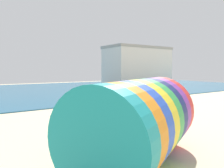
% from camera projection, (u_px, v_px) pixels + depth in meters
% --- Properties ---
extents(sea, '(120.00, 40.00, 0.10)m').
position_uv_depth(sea, '(2.00, 93.00, 38.48)').
color(sea, '#236084').
rests_on(sea, ground).
extents(giant_inflatable_tube, '(7.96, 6.55, 3.78)m').
position_uv_depth(giant_inflatable_tube, '(137.00, 122.00, 9.73)').
color(giant_inflatable_tube, teal).
rests_on(giant_inflatable_tube, ground).
extents(kite_handler, '(0.35, 0.42, 1.61)m').
position_uv_depth(kite_handler, '(160.00, 121.00, 14.25)').
color(kite_handler, black).
rests_on(kite_handler, ground).
extents(bystander_mid_beach, '(0.42, 0.37, 1.60)m').
position_uv_depth(bystander_mid_beach, '(154.00, 107.00, 19.51)').
color(bystander_mid_beach, '#726651').
rests_on(bystander_mid_beach, ground).
extents(promenade_building, '(13.04, 6.65, 8.59)m').
position_uv_depth(promenade_building, '(137.00, 69.00, 43.34)').
color(promenade_building, silver).
rests_on(promenade_building, ground).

